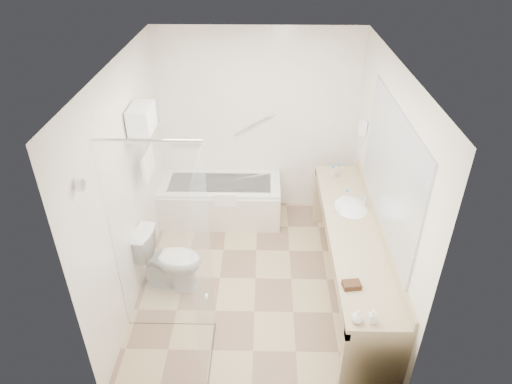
{
  "coord_description": "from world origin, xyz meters",
  "views": [
    {
      "loc": [
        0.09,
        -3.96,
        3.67
      ],
      "look_at": [
        0.0,
        0.3,
        1.0
      ],
      "focal_mm": 32.0,
      "sensor_mm": 36.0,
      "label": 1
    }
  ],
  "objects_px": {
    "amenity_basket": "(352,285)",
    "water_bottle_left": "(346,197)",
    "toilet": "(170,260)",
    "bathtub": "(221,200)",
    "vanity_counter": "(352,244)"
  },
  "relations": [
    {
      "from": "amenity_basket",
      "to": "water_bottle_left",
      "type": "relative_size",
      "value": 0.87
    },
    {
      "from": "bathtub",
      "to": "water_bottle_left",
      "type": "relative_size",
      "value": 9.0
    },
    {
      "from": "vanity_counter",
      "to": "water_bottle_left",
      "type": "xyz_separation_m",
      "value": [
        -0.02,
        0.47,
        0.29
      ]
    },
    {
      "from": "bathtub",
      "to": "toilet",
      "type": "xyz_separation_m",
      "value": [
        -0.45,
        -1.34,
        0.08
      ]
    },
    {
      "from": "toilet",
      "to": "bathtub",
      "type": "bearing_deg",
      "value": -10.01
    },
    {
      "from": "vanity_counter",
      "to": "toilet",
      "type": "distance_m",
      "value": 2.0
    },
    {
      "from": "amenity_basket",
      "to": "water_bottle_left",
      "type": "bearing_deg",
      "value": 83.83
    },
    {
      "from": "bathtub",
      "to": "toilet",
      "type": "height_order",
      "value": "toilet"
    },
    {
      "from": "amenity_basket",
      "to": "water_bottle_left",
      "type": "xyz_separation_m",
      "value": [
        0.14,
        1.33,
        0.06
      ]
    },
    {
      "from": "vanity_counter",
      "to": "water_bottle_left",
      "type": "height_order",
      "value": "water_bottle_left"
    },
    {
      "from": "vanity_counter",
      "to": "amenity_basket",
      "type": "bearing_deg",
      "value": -100.71
    },
    {
      "from": "amenity_basket",
      "to": "water_bottle_left",
      "type": "height_order",
      "value": "water_bottle_left"
    },
    {
      "from": "bathtub",
      "to": "vanity_counter",
      "type": "xyz_separation_m",
      "value": [
        1.52,
        -1.39,
        0.36
      ]
    },
    {
      "from": "bathtub",
      "to": "vanity_counter",
      "type": "height_order",
      "value": "vanity_counter"
    },
    {
      "from": "bathtub",
      "to": "water_bottle_left",
      "type": "height_order",
      "value": "water_bottle_left"
    }
  ]
}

